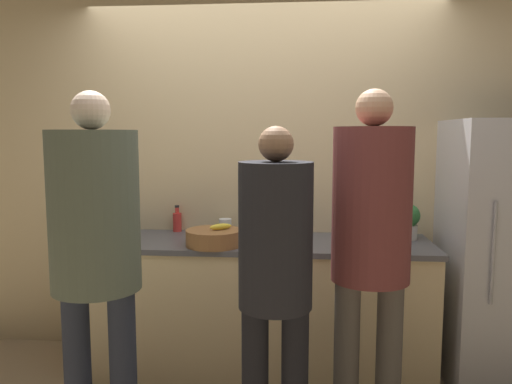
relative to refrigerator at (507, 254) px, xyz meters
The scene contains 13 objects.
wall_back 1.69m from the refrigerator, 166.79° to the left, with size 5.20×0.06×2.60m.
counter 1.63m from the refrigerator, behind, with size 2.27×0.69×0.89m.
refrigerator is the anchor object (origin of this frame).
person_left 2.49m from the refrigerator, 156.55° to the right, with size 0.42×0.42×1.79m.
person_center 1.71m from the refrigerator, 146.51° to the right, with size 0.35×0.35×1.63m.
person_right 1.25m from the refrigerator, 141.83° to the right, with size 0.39×0.39×1.81m.
fruit_bowl 1.86m from the refrigerator, behind, with size 0.36×0.36×0.14m.
utensil_crock 1.68m from the refrigerator, behind, with size 0.10×0.10×0.24m.
bottle_red 2.22m from the refrigerator, behind, with size 0.06×0.06×0.19m.
bottle_clear 0.93m from the refrigerator, 169.26° to the left, with size 0.06×0.06×0.25m.
bottle_amber 0.82m from the refrigerator, behind, with size 0.07×0.07×0.21m.
cup_white 1.87m from the refrigerator, behind, with size 0.09×0.09×0.10m.
potted_plant 0.63m from the refrigerator, 165.45° to the left, with size 0.15×0.15×0.24m.
Camera 1 is at (0.27, -2.88, 1.59)m, focal length 35.00 mm.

